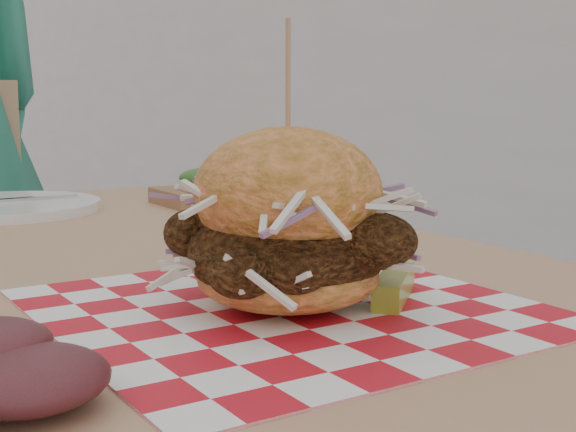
% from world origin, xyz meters
% --- Properties ---
extents(patio_table, '(0.80, 1.20, 0.75)m').
position_xyz_m(patio_table, '(0.30, 0.25, 0.67)').
color(patio_table, tan).
rests_on(patio_table, ground).
extents(paper_liner, '(0.36, 0.36, 0.00)m').
position_xyz_m(paper_liner, '(0.36, -0.00, 0.75)').
color(paper_liner, red).
rests_on(paper_liner, patio_table).
extents(sandwich, '(0.20, 0.20, 0.22)m').
position_xyz_m(sandwich, '(0.36, -0.00, 0.81)').
color(sandwich, '#F08B43').
rests_on(sandwich, paper_liner).
extents(pickle_spear, '(0.09, 0.08, 0.02)m').
position_xyz_m(pickle_spear, '(0.44, -0.03, 0.76)').
color(pickle_spear, olive).
rests_on(pickle_spear, paper_liner).
extents(place_setting, '(0.27, 0.27, 0.02)m').
position_xyz_m(place_setting, '(0.30, 0.67, 0.76)').
color(place_setting, white).
rests_on(place_setting, patio_table).
extents(kraft_tray, '(0.15, 0.12, 0.06)m').
position_xyz_m(kraft_tray, '(0.59, 0.59, 0.77)').
color(kraft_tray, '#8D6340').
rests_on(kraft_tray, patio_table).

